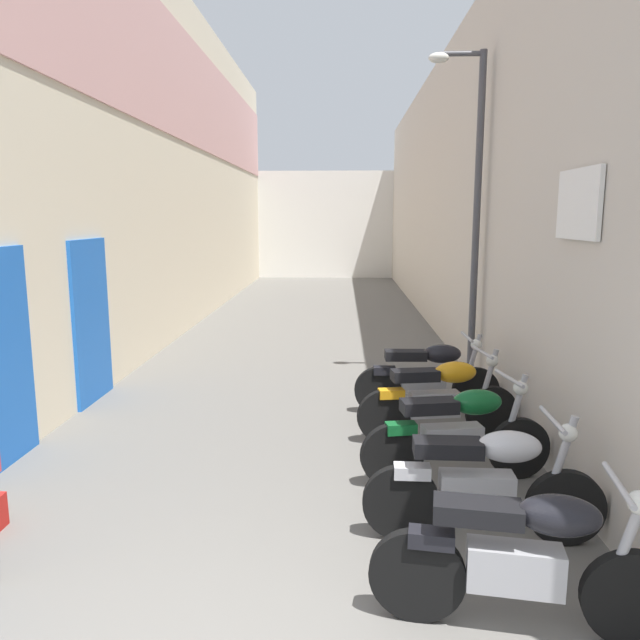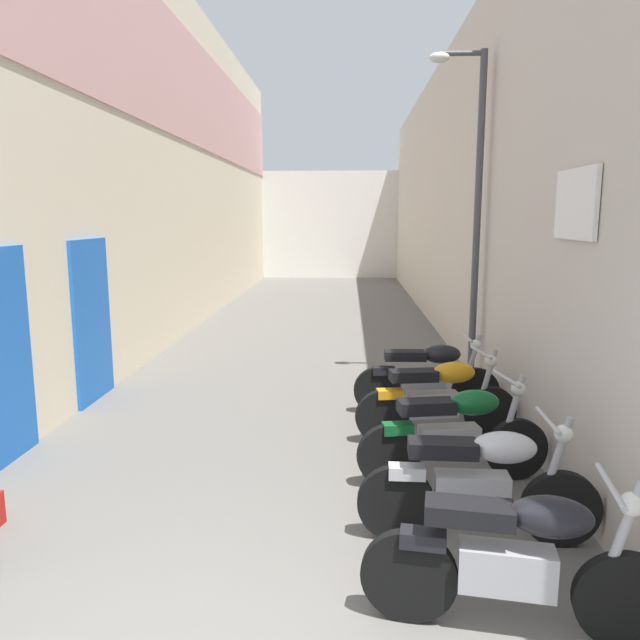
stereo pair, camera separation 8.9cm
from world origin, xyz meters
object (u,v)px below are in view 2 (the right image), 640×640
at_px(motorcycle_fifth, 427,375).
at_px(motorcycle_second, 480,481).
at_px(motorcycle_fourth, 438,397).
at_px(street_lamp, 472,198).
at_px(motorcycle_nearest, 517,558).
at_px(motorcycle_third, 455,432).

bearing_deg(motorcycle_fifth, motorcycle_second, -90.00).
distance_m(motorcycle_fourth, street_lamp, 3.19).
relative_size(motorcycle_nearest, motorcycle_third, 1.00).
height_order(motorcycle_third, motorcycle_fourth, same).
bearing_deg(street_lamp, motorcycle_fourth, -108.11).
xyz_separation_m(motorcycle_second, motorcycle_third, (-0.00, 1.07, 0.00)).
xyz_separation_m(motorcycle_nearest, motorcycle_fifth, (0.00, 4.16, 0.00)).
bearing_deg(motorcycle_third, street_lamp, 77.82).
height_order(motorcycle_nearest, motorcycle_fourth, same).
distance_m(motorcycle_nearest, motorcycle_fifth, 4.16).
distance_m(motorcycle_second, motorcycle_fifth, 3.12).
bearing_deg(motorcycle_nearest, motorcycle_fourth, 90.00).
bearing_deg(street_lamp, motorcycle_third, -102.18).
relative_size(motorcycle_fourth, motorcycle_fifth, 0.99).
relative_size(motorcycle_third, street_lamp, 0.39).
relative_size(motorcycle_second, street_lamp, 0.39).
xyz_separation_m(motorcycle_nearest, street_lamp, (0.70, 5.37, 2.25)).
height_order(motorcycle_fifth, street_lamp, street_lamp).
bearing_deg(motorcycle_fifth, street_lamp, 59.80).
bearing_deg(street_lamp, motorcycle_second, -99.21).
relative_size(motorcycle_second, motorcycle_fifth, 1.00).
distance_m(motorcycle_third, motorcycle_fourth, 1.10).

